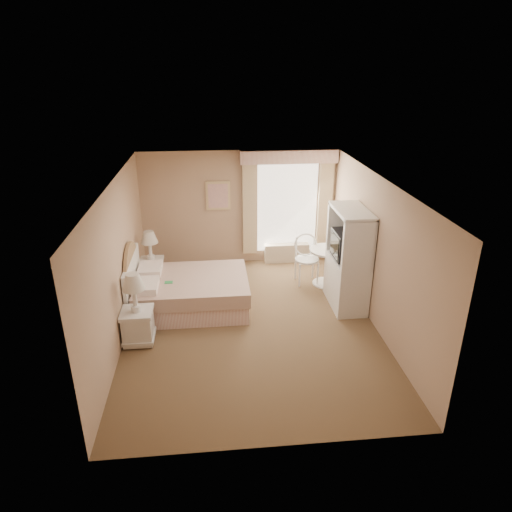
{
  "coord_description": "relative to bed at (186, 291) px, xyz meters",
  "views": [
    {
      "loc": [
        -0.61,
        -6.77,
        4.15
      ],
      "look_at": [
        0.12,
        0.3,
        1.15
      ],
      "focal_mm": 32.0,
      "sensor_mm": 36.0,
      "label": 1
    }
  ],
  "objects": [
    {
      "name": "room",
      "position": [
        1.12,
        -0.71,
        0.91
      ],
      "size": [
        4.21,
        5.51,
        2.51
      ],
      "color": "brown",
      "rests_on": "ground"
    },
    {
      "name": "nightstand_far",
      "position": [
        -0.72,
        1.05,
        0.09
      ],
      "size": [
        0.46,
        0.46,
        1.12
      ],
      "color": "white",
      "rests_on": "room"
    },
    {
      "name": "cafe_chair",
      "position": [
        2.4,
        0.88,
        0.25
      ],
      "size": [
        0.5,
        0.5,
        1.0
      ],
      "rotation": [
        0.0,
        0.0,
        0.04
      ],
      "color": "white",
      "rests_on": "room"
    },
    {
      "name": "window",
      "position": [
        2.17,
        1.95,
        1.01
      ],
      "size": [
        2.05,
        0.22,
        2.51
      ],
      "color": "white",
      "rests_on": "room"
    },
    {
      "name": "nightstand_near",
      "position": [
        -0.72,
        -1.06,
        0.11
      ],
      "size": [
        0.49,
        0.49,
        1.19
      ],
      "color": "white",
      "rests_on": "room"
    },
    {
      "name": "armoire",
      "position": [
        2.94,
        -0.16,
        0.43
      ],
      "size": [
        0.55,
        1.11,
        1.84
      ],
      "color": "white",
      "rests_on": "room"
    },
    {
      "name": "framed_art",
      "position": [
        0.67,
        2.01,
        1.21
      ],
      "size": [
        0.52,
        0.04,
        0.62
      ],
      "color": "#D6B883",
      "rests_on": "room"
    },
    {
      "name": "round_table",
      "position": [
        2.78,
        0.69,
        0.17
      ],
      "size": [
        0.72,
        0.72,
        0.76
      ],
      "color": "white",
      "rests_on": "room"
    },
    {
      "name": "bed",
      "position": [
        0.0,
        0.0,
        0.0
      ],
      "size": [
        2.08,
        1.57,
        1.39
      ],
      "color": "tan",
      "rests_on": "room"
    }
  ]
}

